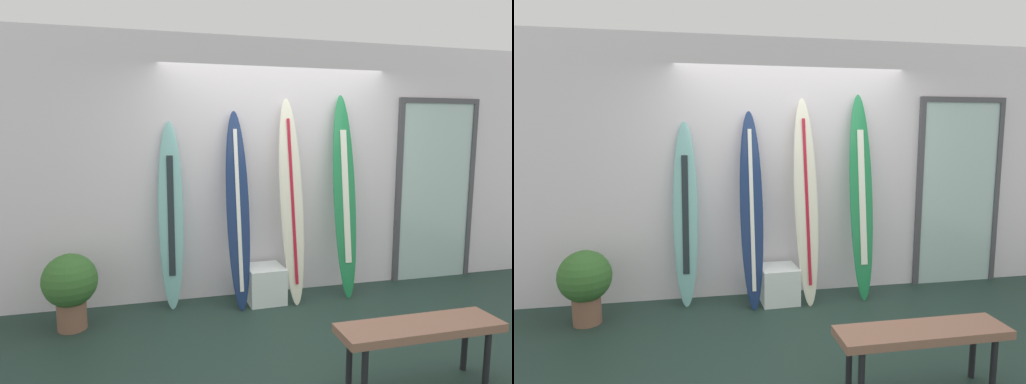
% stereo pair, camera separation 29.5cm
% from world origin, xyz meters
% --- Properties ---
extents(ground, '(8.00, 8.00, 0.04)m').
position_xyz_m(ground, '(0.00, 0.00, -0.02)').
color(ground, '#1F352D').
extents(wall_back, '(7.20, 0.20, 2.80)m').
position_xyz_m(wall_back, '(0.00, 1.30, 1.40)').
color(wall_back, silver).
rests_on(wall_back, ground).
extents(surfboard_seafoam, '(0.27, 0.28, 1.92)m').
position_xyz_m(surfboard_seafoam, '(-1.17, 1.05, 0.94)').
color(surfboard_seafoam, '#7ABEB9').
rests_on(surfboard_seafoam, ground).
extents(surfboard_navy, '(0.24, 0.47, 2.03)m').
position_xyz_m(surfboard_navy, '(-0.49, 0.93, 1.01)').
color(surfboard_navy, navy).
rests_on(surfboard_navy, ground).
extents(surfboard_ivory, '(0.26, 0.48, 2.17)m').
position_xyz_m(surfboard_ivory, '(0.09, 0.93, 1.08)').
color(surfboard_ivory, silver).
rests_on(surfboard_ivory, ground).
extents(surfboard_emerald, '(0.27, 0.44, 2.22)m').
position_xyz_m(surfboard_emerald, '(0.71, 0.95, 1.11)').
color(surfboard_emerald, '#208349').
rests_on(surfboard_emerald, ground).
extents(display_block_left, '(0.40, 0.40, 0.38)m').
position_xyz_m(display_block_left, '(-0.20, 0.93, 0.19)').
color(display_block_left, white).
rests_on(display_block_left, ground).
extents(glass_door, '(1.07, 0.06, 2.21)m').
position_xyz_m(glass_door, '(2.02, 1.18, 1.14)').
color(glass_door, silver).
rests_on(glass_door, ground).
extents(potted_plant, '(0.49, 0.49, 0.71)m').
position_xyz_m(potted_plant, '(-2.10, 0.73, 0.42)').
color(potted_plant, brown).
rests_on(potted_plant, ground).
extents(bench, '(1.19, 0.31, 0.47)m').
position_xyz_m(bench, '(0.43, -0.85, 0.41)').
color(bench, '#895E4A').
rests_on(bench, ground).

